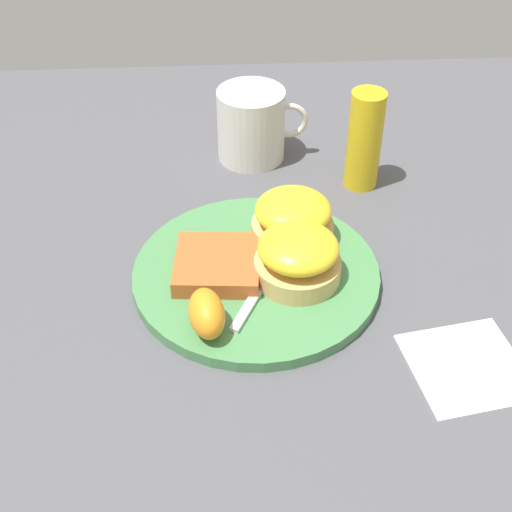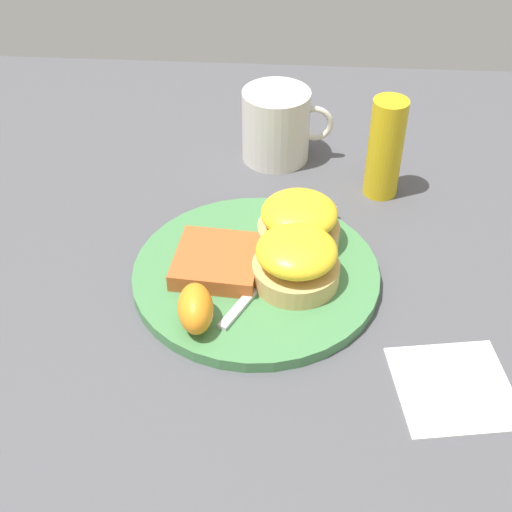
# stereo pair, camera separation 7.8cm
# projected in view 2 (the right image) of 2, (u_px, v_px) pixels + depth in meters

# --- Properties ---
(ground_plane) EXTENTS (1.10, 1.10, 0.00)m
(ground_plane) POSITION_uv_depth(u_px,v_px,m) (256.00, 279.00, 0.80)
(ground_plane) COLOR #4C4C51
(plate) EXTENTS (0.27, 0.27, 0.01)m
(plate) POSITION_uv_depth(u_px,v_px,m) (256.00, 274.00, 0.80)
(plate) COLOR #47844C
(plate) RESTS_ON ground_plane
(sandwich_benedict_left) EXTENTS (0.09, 0.09, 0.06)m
(sandwich_benedict_left) POSITION_uv_depth(u_px,v_px,m) (296.00, 260.00, 0.76)
(sandwich_benedict_left) COLOR tan
(sandwich_benedict_left) RESTS_ON plate
(sandwich_benedict_right) EXTENTS (0.09, 0.09, 0.06)m
(sandwich_benedict_right) POSITION_uv_depth(u_px,v_px,m) (299.00, 223.00, 0.81)
(sandwich_benedict_right) COLOR tan
(sandwich_benedict_right) RESTS_ON plate
(hashbrown_patty) EXTENTS (0.10, 0.10, 0.02)m
(hashbrown_patty) POSITION_uv_depth(u_px,v_px,m) (218.00, 259.00, 0.79)
(hashbrown_patty) COLOR #B75727
(hashbrown_patty) RESTS_ON plate
(orange_wedge) EXTENTS (0.05, 0.07, 0.04)m
(orange_wedge) POSITION_uv_depth(u_px,v_px,m) (196.00, 308.00, 0.71)
(orange_wedge) COLOR orange
(orange_wedge) RESTS_ON plate
(fork) EXTENTS (0.12, 0.23, 0.00)m
(fork) POSITION_uv_depth(u_px,v_px,m) (288.00, 252.00, 0.81)
(fork) COLOR silver
(fork) RESTS_ON plate
(cup) EXTENTS (0.12, 0.09, 0.10)m
(cup) POSITION_uv_depth(u_px,v_px,m) (277.00, 125.00, 0.96)
(cup) COLOR silver
(cup) RESTS_ON ground_plane
(napkin) EXTENTS (0.13, 0.13, 0.00)m
(napkin) POSITION_uv_depth(u_px,v_px,m) (454.00, 387.00, 0.68)
(napkin) COLOR white
(napkin) RESTS_ON ground_plane
(condiment_bottle) EXTENTS (0.04, 0.04, 0.13)m
(condiment_bottle) POSITION_uv_depth(u_px,v_px,m) (385.00, 148.00, 0.89)
(condiment_bottle) COLOR gold
(condiment_bottle) RESTS_ON ground_plane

